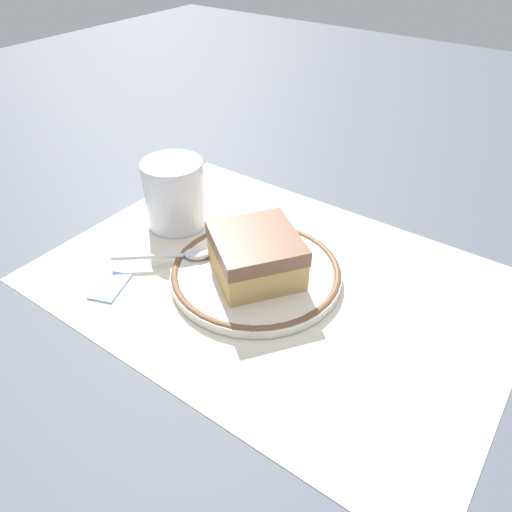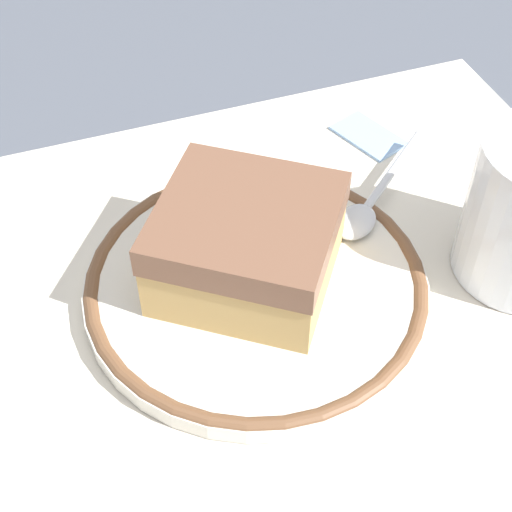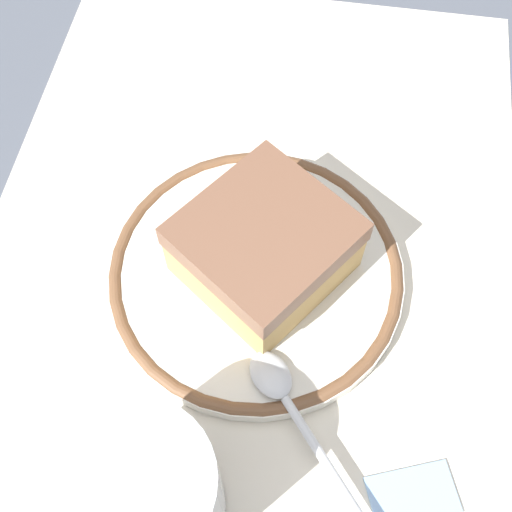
{
  "view_description": "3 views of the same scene",
  "coord_description": "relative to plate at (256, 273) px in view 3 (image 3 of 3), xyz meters",
  "views": [
    {
      "loc": [
        0.23,
        -0.36,
        0.36
      ],
      "look_at": [
        -0.02,
        -0.01,
        0.03
      ],
      "focal_mm": 34.19,
      "sensor_mm": 36.0,
      "label": 1
    },
    {
      "loc": [
        0.08,
        0.26,
        0.34
      ],
      "look_at": [
        -0.02,
        -0.01,
        0.03
      ],
      "focal_mm": 53.8,
      "sensor_mm": 36.0,
      "label": 2
    },
    {
      "loc": [
        -0.22,
        -0.04,
        0.4
      ],
      "look_at": [
        -0.02,
        -0.01,
        0.03
      ],
      "focal_mm": 45.74,
      "sensor_mm": 36.0,
      "label": 3
    }
  ],
  "objects": [
    {
      "name": "ground_plane",
      "position": [
        0.02,
        0.01,
        -0.01
      ],
      "size": [
        2.4,
        2.4,
        0.0
      ],
      "primitive_type": "plane",
      "color": "#4C515B"
    },
    {
      "name": "cake_slice",
      "position": [
        0.0,
        -0.0,
        0.03
      ],
      "size": [
        0.13,
        0.13,
        0.05
      ],
      "color": "tan",
      "rests_on": "plate"
    },
    {
      "name": "spoon",
      "position": [
        -0.08,
        -0.03,
        0.01
      ],
      "size": [
        0.1,
        0.09,
        0.01
      ],
      "color": "silver",
      "rests_on": "plate"
    },
    {
      "name": "cup",
      "position": [
        -0.15,
        0.03,
        0.03
      ],
      "size": [
        0.08,
        0.08,
        0.09
      ],
      "color": "silver",
      "rests_on": "placemat"
    },
    {
      "name": "plate",
      "position": [
        0.0,
        0.0,
        0.0
      ],
      "size": [
        0.2,
        0.2,
        0.01
      ],
      "color": "silver",
      "rests_on": "placemat"
    },
    {
      "name": "sugar_packet",
      "position": [
        -0.12,
        -0.11,
        -0.0
      ],
      "size": [
        0.05,
        0.06,
        0.01
      ],
      "primitive_type": "cube",
      "rotation": [
        0.0,
        0.0,
        5.07
      ],
      "color": "#8CB2E0",
      "rests_on": "placemat"
    },
    {
      "name": "napkin",
      "position": [
        0.18,
        -0.06,
        -0.01
      ],
      "size": [
        0.14,
        0.15,
        0.0
      ],
      "primitive_type": "cube",
      "rotation": [
        0.0,
        0.0,
        1.67
      ],
      "color": "white",
      "rests_on": "placemat"
    },
    {
      "name": "placemat",
      "position": [
        0.02,
        0.01,
        -0.01
      ],
      "size": [
        0.52,
        0.37,
        0.0
      ],
      "primitive_type": "cube",
      "color": "beige",
      "rests_on": "ground_plane"
    }
  ]
}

